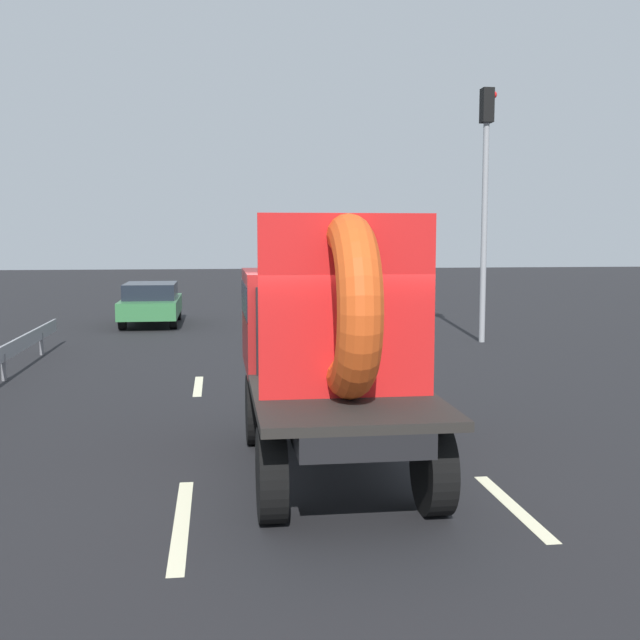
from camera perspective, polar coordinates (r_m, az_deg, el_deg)
name	(u,v)px	position (r m, az deg, el deg)	size (l,w,h in m)	color
ground_plane	(330,475)	(9.72, 0.70, -11.24)	(120.00, 120.00, 0.00)	black
flatbed_truck	(324,335)	(10.13, 0.31, -1.11)	(2.02, 4.96, 3.15)	black
distant_sedan	(151,302)	(26.16, -12.23, 1.28)	(1.80, 4.21, 1.37)	black
traffic_light	(485,181)	(21.77, 11.99, 9.87)	(0.42, 0.36, 6.81)	gray
lane_dash_left_near	(182,522)	(8.33, -10.07, -14.33)	(2.61, 0.16, 0.01)	beige
lane_dash_left_far	(198,386)	(15.38, -8.88, -4.78)	(2.03, 0.16, 0.01)	beige
lane_dash_right_near	(513,506)	(8.90, 13.91, -13.06)	(2.10, 0.16, 0.01)	beige
lane_dash_right_far	(376,382)	(15.69, 4.14, -4.51)	(2.12, 0.16, 0.01)	beige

